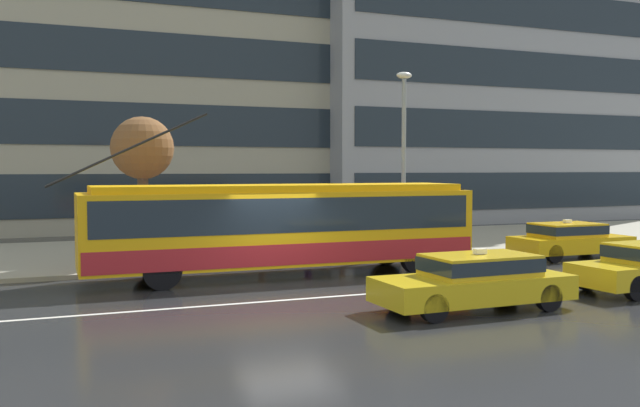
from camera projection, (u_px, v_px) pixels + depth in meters
ground_plane at (288, 291)px, 18.15m from camera, size 160.00×160.00×0.00m
sidewalk_slab at (211, 250)px, 26.50m from camera, size 80.00×10.00×0.14m
lane_centre_line at (304, 299)px, 17.04m from camera, size 72.00×0.14×0.01m
trolleybus at (283, 225)px, 20.57m from camera, size 12.40×2.61×4.77m
taxi_ahead_of_bus at (569, 239)px, 24.74m from camera, size 4.30×1.89×1.39m
taxi_oncoming_near at (476, 279)px, 15.67m from camera, size 4.57×1.80×1.39m
pedestrian_at_shelter at (341, 209)px, 24.91m from camera, size 1.26×1.26×1.99m
pedestrian_approaching_curb at (263, 212)px, 24.39m from camera, size 1.25×1.25×1.97m
pedestrian_walking_past at (179, 215)px, 23.64m from camera, size 1.21×1.21×1.90m
pedestrian_waiting_by_pole at (310, 214)px, 23.71m from camera, size 1.33×1.33×1.91m
street_lamp at (404, 146)px, 24.83m from camera, size 0.60×0.32×6.52m
street_tree_bare at (142, 151)px, 22.70m from camera, size 2.06×2.06×4.78m
office_tower_corner_left at (112, 34)px, 38.35m from camera, size 27.18×11.45×21.32m
office_tower_corner_right at (461, 30)px, 46.41m from camera, size 23.82×14.30×25.04m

